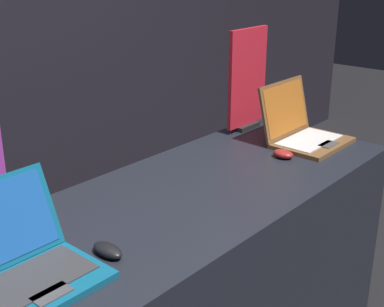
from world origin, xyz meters
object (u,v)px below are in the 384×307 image
(promo_stand_back, at_px, (247,82))
(laptop_front, at_px, (19,261))
(mouse_front, at_px, (108,250))
(mouse_back, at_px, (283,154))
(laptop_back, at_px, (302,129))

(promo_stand_back, bearing_deg, laptop_front, -167.59)
(mouse_front, relative_size, mouse_back, 1.21)
(mouse_back, bearing_deg, mouse_front, -177.68)
(mouse_back, bearing_deg, laptop_back, 11.69)
(laptop_front, bearing_deg, mouse_front, -18.42)
(mouse_front, height_order, mouse_back, same)
(laptop_back, relative_size, mouse_back, 3.87)
(laptop_back, distance_m, promo_stand_back, 0.37)
(promo_stand_back, bearing_deg, mouse_front, -162.00)
(mouse_front, height_order, laptop_back, laptop_back)
(mouse_back, bearing_deg, promo_stand_back, 57.70)
(laptop_front, relative_size, mouse_back, 3.96)
(laptop_back, bearing_deg, laptop_front, -179.61)
(mouse_front, relative_size, laptop_back, 0.31)
(laptop_back, bearing_deg, mouse_front, -175.92)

